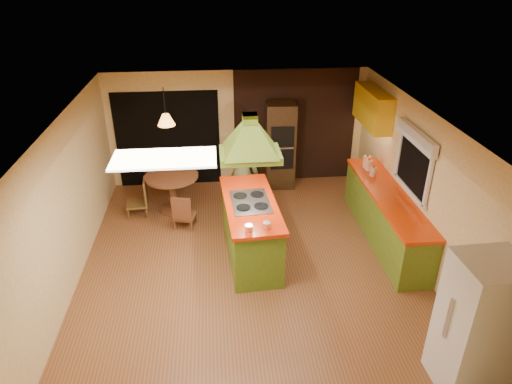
{
  "coord_description": "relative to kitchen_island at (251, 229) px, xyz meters",
  "views": [
    {
      "loc": [
        -0.51,
        -6.12,
        4.57
      ],
      "look_at": [
        0.12,
        0.42,
        1.15
      ],
      "focal_mm": 32.0,
      "sensor_mm": 36.0,
      "label": 1
    }
  ],
  "objects": [
    {
      "name": "ground",
      "position": [
        -0.02,
        -0.32,
        -0.52
      ],
      "size": [
        6.5,
        6.5,
        0.0
      ],
      "primitive_type": "plane",
      "color": "brown",
      "rests_on": "ground"
    },
    {
      "name": "room_walls",
      "position": [
        -0.02,
        -0.32,
        0.73
      ],
      "size": [
        5.5,
        6.5,
        6.5
      ],
      "color": "#FFECB6",
      "rests_on": "ground"
    },
    {
      "name": "ceiling_plane",
      "position": [
        -0.02,
        -0.32,
        1.98
      ],
      "size": [
        6.5,
        6.5,
        0.0
      ],
      "primitive_type": "plane",
      "rotation": [
        3.14,
        0.0,
        0.0
      ],
      "color": "silver",
      "rests_on": "room_walls"
    },
    {
      "name": "brick_panel",
      "position": [
        1.23,
        2.91,
        0.73
      ],
      "size": [
        2.64,
        0.03,
        2.5
      ],
      "primitive_type": "cube",
      "color": "#381E14",
      "rests_on": "ground"
    },
    {
      "name": "nook_opening",
      "position": [
        -1.52,
        2.91,
        0.53
      ],
      "size": [
        2.2,
        0.03,
        2.1
      ],
      "primitive_type": "cube",
      "color": "black",
      "rests_on": "ground"
    },
    {
      "name": "right_counter",
      "position": [
        2.43,
        0.28,
        -0.06
      ],
      "size": [
        0.62,
        3.05,
        0.92
      ],
      "color": "olive",
      "rests_on": "ground"
    },
    {
      "name": "upper_cabinets",
      "position": [
        2.55,
        1.88,
        1.43
      ],
      "size": [
        0.34,
        1.4,
        0.7
      ],
      "primitive_type": "cube",
      "color": "yellow",
      "rests_on": "room_walls"
    },
    {
      "name": "window_right",
      "position": [
        2.67,
        0.08,
        1.25
      ],
      "size": [
        0.12,
        1.35,
        1.06
      ],
      "color": "black",
      "rests_on": "room_walls"
    },
    {
      "name": "fluor_panel",
      "position": [
        -1.12,
        -1.52,
        1.97
      ],
      "size": [
        1.2,
        0.6,
        0.03
      ],
      "primitive_type": "cube",
      "color": "white",
      "rests_on": "ceiling_plane"
    },
    {
      "name": "kitchen_island",
      "position": [
        0.0,
        0.0,
        0.0
      ],
      "size": [
        0.95,
        2.11,
        1.04
      ],
      "rotation": [
        0.0,
        0.0,
        0.06
      ],
      "color": "#5D8220",
      "rests_on": "ground"
    },
    {
      "name": "range_hood",
      "position": [
        0.0,
        0.0,
        1.74
      ],
      "size": [
        0.93,
        0.67,
        0.78
      ],
      "rotation": [
        0.0,
        0.0,
        -0.0
      ],
      "color": "#5B771D",
      "rests_on": "ceiling_plane"
    },
    {
      "name": "man",
      "position": [
        -0.05,
        1.38,
        0.38
      ],
      "size": [
        0.75,
        0.61,
        1.79
      ],
      "primitive_type": "imported",
      "rotation": [
        0.0,
        0.0,
        2.84
      ],
      "color": "brown",
      "rests_on": "ground"
    },
    {
      "name": "refrigerator",
      "position": [
        2.31,
        -2.86,
        0.36
      ],
      "size": [
        0.74,
        0.71,
        1.75
      ],
      "primitive_type": "cube",
      "rotation": [
        0.0,
        0.0,
        0.03
      ],
      "color": "white",
      "rests_on": "ground"
    },
    {
      "name": "wall_oven",
      "position": [
        0.87,
        2.63,
        0.42
      ],
      "size": [
        0.65,
        0.63,
        1.88
      ],
      "rotation": [
        0.0,
        0.0,
        -0.05
      ],
      "color": "#412A15",
      "rests_on": "ground"
    },
    {
      "name": "dining_table",
      "position": [
        -1.4,
        1.68,
        0.03
      ],
      "size": [
        1.04,
        1.04,
        0.78
      ],
      "rotation": [
        0.0,
        0.0,
        -0.37
      ],
      "color": "brown",
      "rests_on": "ground"
    },
    {
      "name": "chair_left",
      "position": [
        -2.1,
        1.58,
        -0.15
      ],
      "size": [
        0.44,
        0.44,
        0.74
      ],
      "primitive_type": null,
      "rotation": [
        0.0,
        0.0,
        -1.49
      ],
      "color": "brown",
      "rests_on": "ground"
    },
    {
      "name": "chair_near",
      "position": [
        -1.15,
        1.03,
        -0.17
      ],
      "size": [
        0.46,
        0.46,
        0.69
      ],
      "primitive_type": null,
      "rotation": [
        0.0,
        0.0,
        2.9
      ],
      "color": "brown",
      "rests_on": "ground"
    },
    {
      "name": "pendant_lamp",
      "position": [
        -1.4,
        1.68,
        1.38
      ],
      "size": [
        0.37,
        0.37,
        0.21
      ],
      "primitive_type": "cone",
      "rotation": [
        0.0,
        0.0,
        0.17
      ],
      "color": "#FF9E3F",
      "rests_on": "ceiling_plane"
    },
    {
      "name": "canister_large",
      "position": [
        2.38,
        1.37,
        0.51
      ],
      "size": [
        0.16,
        0.16,
        0.22
      ],
      "primitive_type": "cylinder",
      "rotation": [
        0.0,
        0.0,
        0.03
      ],
      "color": "#FFE9CD",
      "rests_on": "right_counter"
    },
    {
      "name": "canister_medium",
      "position": [
        2.38,
        1.26,
        0.5
      ],
      "size": [
        0.18,
        0.18,
        0.19
      ],
      "primitive_type": "cylinder",
      "rotation": [
        0.0,
        0.0,
        0.32
      ],
      "color": "#FFE9CD",
      "rests_on": "right_counter"
    },
    {
      "name": "canister_small",
      "position": [
        2.38,
        0.99,
        0.49
      ],
      "size": [
        0.13,
        0.13,
        0.17
      ],
      "primitive_type": "cylinder",
      "rotation": [
        0.0,
        0.0,
        0.07
      ],
      "color": "beige",
      "rests_on": "right_counter"
    }
  ]
}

